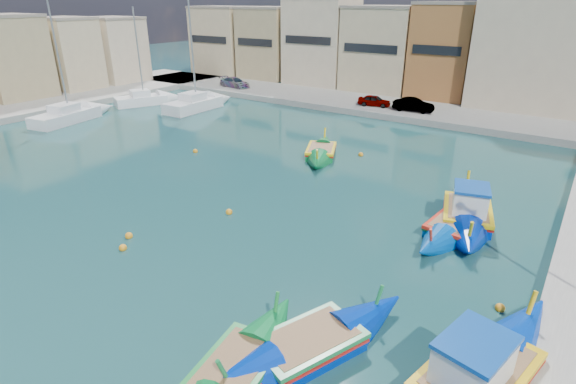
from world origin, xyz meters
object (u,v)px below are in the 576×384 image
Objects in this scene: luzzu_blue_south at (309,347)px; luzzu_green at (321,153)px; luzzu_cyan_mid at (453,227)px; church_block at (541,23)px; luzzu_cyan_south at (236,373)px; yacht_north at (207,102)px; yacht_mid at (82,113)px; luzzu_blue_cabin at (467,215)px; luzzu_turquoise_cabin at (476,378)px; yacht_midnorth at (156,99)px.

luzzu_green is at bearing 119.63° from luzzu_blue_south.
luzzu_blue_south is at bearing -97.43° from luzzu_cyan_mid.
church_block reaches higher than luzzu_cyan_south.
yacht_north is 1.06× the size of yacht_mid.
luzzu_blue_cabin is 0.82× the size of yacht_mid.
luzzu_turquoise_cabin is 0.98× the size of yacht_midnorth.
luzzu_cyan_south is 41.08m from yacht_midnorth.
luzzu_green reaches higher than luzzu_cyan_south.
church_block is at bearing 88.68° from luzzu_cyan_south.
yacht_midnorth is at bearing 151.56° from luzzu_turquoise_cabin.
yacht_north is at bearing 57.82° from yacht_mid.
luzzu_blue_cabin is 12.49m from luzzu_green.
luzzu_blue_south reaches higher than luzzu_cyan_south.
yacht_mid is at bearing -122.18° from yacht_north.
church_block reaches higher than luzzu_turquoise_cabin.
yacht_midnorth reaches higher than luzzu_blue_cabin.
luzzu_blue_cabin is 0.88× the size of yacht_midnorth.
luzzu_blue_south is at bearing -89.72° from church_block.
luzzu_blue_south is 2.48m from luzzu_cyan_south.
luzzu_cyan_mid is (1.65, -30.75, -8.16)m from church_block.
yacht_midnorth is at bearing -150.36° from church_block.
luzzu_cyan_mid is 36.22m from yacht_mid.
luzzu_blue_south is (9.85, -17.32, 0.00)m from luzzu_green.
luzzu_turquoise_cabin is at bearing -47.15° from luzzu_green.
church_block is at bearing 68.49° from luzzu_green.
luzzu_blue_south is 0.71× the size of yacht_north.
luzzu_green is (-11.53, 4.79, -0.14)m from luzzu_blue_cabin.
yacht_mid reaches higher than luzzu_blue_south.
yacht_north is (-27.98, -17.38, -7.93)m from church_block.
yacht_midnorth reaches higher than luzzu_blue_south.
luzzu_cyan_mid is (-0.24, -1.48, -0.15)m from luzzu_blue_cabin.
luzzu_cyan_south is 37.20m from yacht_mid.
luzzu_blue_cabin is (1.89, -29.27, -8.01)m from church_block.
yacht_north reaches higher than luzzu_cyan_mid.
church_block reaches higher than yacht_north.
yacht_midnorth is (-35.70, 10.03, 0.03)m from luzzu_blue_cabin.
luzzu_cyan_mid is 0.70× the size of yacht_mid.
yacht_mid is (-36.09, 3.11, 0.21)m from luzzu_cyan_mid.
luzzu_blue_cabin is at bearing -15.69° from yacht_midnorth.
yacht_midnorth is 0.93× the size of yacht_mid.
yacht_mid is at bearing -172.73° from luzzu_green.
luzzu_turquoise_cabin is at bearing -74.23° from luzzu_blue_cabin.
yacht_north is (-29.63, 13.37, 0.23)m from luzzu_cyan_mid.
yacht_mid is (-34.65, 14.16, 0.19)m from luzzu_blue_south.
luzzu_turquoise_cabin is 21.52m from luzzu_green.
church_block is at bearing 29.64° from yacht_midnorth.
church_block is at bearing 97.06° from luzzu_turquoise_cabin.
luzzu_blue_south is 37.43m from yacht_mid.
luzzu_blue_cabin is 0.78× the size of yacht_north.
luzzu_cyan_mid is at bearing -99.09° from luzzu_blue_cabin.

